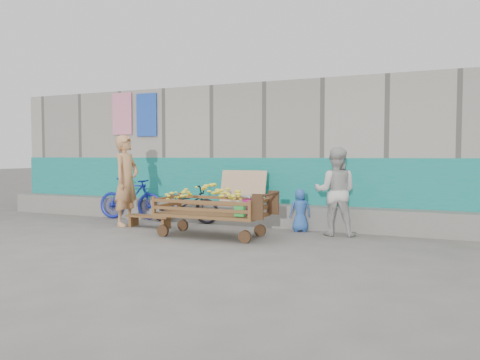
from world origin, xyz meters
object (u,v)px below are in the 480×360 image
at_px(banana_cart, 210,203).
at_px(woman, 336,192).
at_px(child, 300,210).
at_px(bicycle_blue, 131,198).
at_px(vendor_man, 126,180).
at_px(bench, 150,218).
at_px(bicycle_dark, 184,204).

height_order(banana_cart, woman, woman).
distance_m(woman, child, 0.81).
distance_m(child, bicycle_blue, 4.02).
bearing_deg(vendor_man, bench, -94.85).
distance_m(bicycle_dark, bicycle_blue, 1.41).
height_order(bench, vendor_man, vendor_man).
xyz_separation_m(banana_cart, bicycle_dark, (-1.27, 1.29, -0.19)).
distance_m(vendor_man, bicycle_dark, 1.32).
bearing_deg(child, bicycle_dark, -29.80).
height_order(bench, bicycle_dark, bicycle_dark).
bearing_deg(bicycle_dark, bench, 153.96).
relative_size(banana_cart, bench, 2.14).
bearing_deg(banana_cart, woman, 26.29).
bearing_deg(bicycle_blue, woman, -99.84).
bearing_deg(vendor_man, banana_cart, -104.54).
relative_size(child, bicycle_dark, 0.52).
height_order(bicycle_dark, bicycle_blue, bicycle_blue).
distance_m(vendor_man, child, 3.62).
bearing_deg(bicycle_dark, woman, -99.54).
distance_m(banana_cart, woman, 2.29).
height_order(bench, woman, woman).
relative_size(vendor_man, child, 2.28).
bearing_deg(bicycle_blue, bench, -134.07).
bearing_deg(child, woman, 141.21).
bearing_deg(woman, vendor_man, -1.25).
bearing_deg(vendor_man, woman, -84.91).
distance_m(woman, bicycle_dark, 3.35).
xyz_separation_m(bench, child, (2.94, 0.70, 0.23)).
distance_m(child, bicycle_dark, 2.61).
bearing_deg(bicycle_blue, child, -98.33).
xyz_separation_m(vendor_man, bicycle_dark, (0.91, 0.80, -0.52)).
relative_size(bicycle_dark, bicycle_blue, 1.00).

